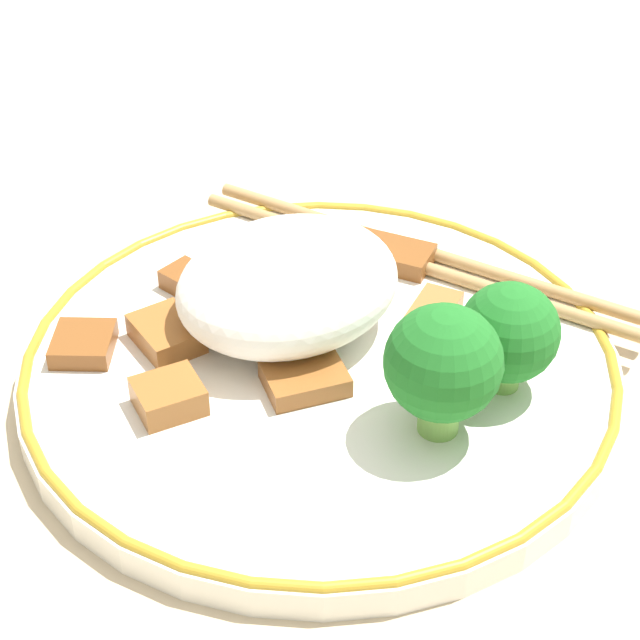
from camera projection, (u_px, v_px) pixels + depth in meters
name	position (u px, v px, depth m)	size (l,w,h in m)	color
ground_plane	(320.00, 380.00, 0.49)	(3.00, 3.00, 0.00)	#C6B28E
plate	(320.00, 365.00, 0.48)	(0.27, 0.27, 0.02)	white
rice_mound	(281.00, 287.00, 0.48)	(0.10, 0.09, 0.05)	white
broccoli_back_left	(443.00, 365.00, 0.42)	(0.05, 0.05, 0.06)	#72AD4C
broccoli_back_center	(509.00, 334.00, 0.45)	(0.04, 0.04, 0.05)	#72AD4C
meat_near_front	(166.00, 334.00, 0.48)	(0.03, 0.03, 0.01)	#995B28
meat_near_left	(196.00, 284.00, 0.51)	(0.03, 0.04, 0.01)	brown
meat_near_right	(83.00, 344.00, 0.48)	(0.04, 0.04, 0.01)	brown
meat_near_back	(434.00, 312.00, 0.50)	(0.04, 0.03, 0.01)	#9E6633
meat_on_rice_edge	(303.00, 244.00, 0.54)	(0.03, 0.03, 0.01)	brown
meat_mid_left	(392.00, 255.00, 0.54)	(0.04, 0.05, 0.01)	brown
meat_mid_right	(169.00, 396.00, 0.45)	(0.03, 0.03, 0.01)	#995B28
meat_far_scatter	(305.00, 379.00, 0.46)	(0.04, 0.03, 0.01)	brown
chopsticks	(415.00, 256.00, 0.54)	(0.12, 0.23, 0.01)	#AD8451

